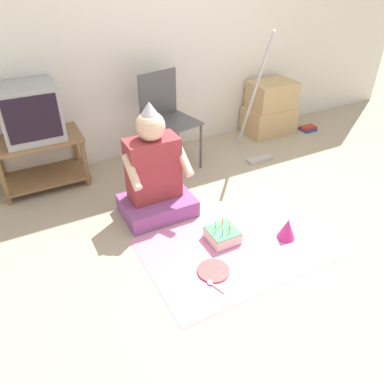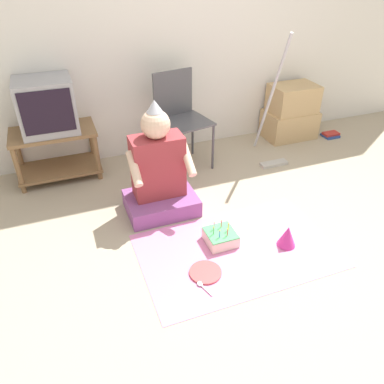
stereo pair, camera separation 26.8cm
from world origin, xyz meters
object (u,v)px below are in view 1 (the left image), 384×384
(folding_chair, at_px, (165,114))
(dust_mop, at_px, (256,123))
(person_seated, at_px, (155,177))
(paper_plate, at_px, (213,271))
(book_pile, at_px, (308,128))
(birthday_cake, at_px, (222,235))
(party_hat_blue, at_px, (287,229))
(tv, at_px, (30,112))
(cardboard_box_stack, at_px, (270,109))

(folding_chair, xyz_separation_m, dust_mop, (0.86, -0.26, -0.16))
(person_seated, relative_size, paper_plate, 4.26)
(dust_mop, bearing_deg, paper_plate, -134.18)
(book_pile, height_order, birthday_cake, birthday_cake)
(folding_chair, height_order, dust_mop, dust_mop)
(dust_mop, distance_m, party_hat_blue, 1.33)
(tv, height_order, folding_chair, tv)
(tv, bearing_deg, book_pile, -3.60)
(paper_plate, bearing_deg, dust_mop, 45.82)
(tv, xyz_separation_m, paper_plate, (0.79, -1.65, -0.68))
(dust_mop, bearing_deg, party_hat_blue, -114.69)
(party_hat_blue, relative_size, paper_plate, 0.76)
(cardboard_box_stack, bearing_deg, party_hat_blue, -123.08)
(birthday_cake, height_order, paper_plate, birthday_cake)
(cardboard_box_stack, relative_size, party_hat_blue, 3.60)
(book_pile, relative_size, paper_plate, 0.83)
(person_seated, distance_m, paper_plate, 0.87)
(cardboard_box_stack, relative_size, person_seated, 0.64)
(folding_chair, relative_size, birthday_cake, 4.21)
(dust_mop, distance_m, paper_plate, 1.76)
(party_hat_blue, xyz_separation_m, paper_plate, (-0.66, -0.05, -0.08))
(tv, distance_m, birthday_cake, 1.85)
(tv, bearing_deg, dust_mop, -11.92)
(tv, relative_size, birthday_cake, 2.18)
(tv, relative_size, book_pile, 2.57)
(tv, height_order, dust_mop, dust_mop)
(birthday_cake, bearing_deg, party_hat_blue, -24.30)
(book_pile, relative_size, birthday_cake, 0.85)
(person_seated, xyz_separation_m, paper_plate, (0.07, -0.81, -0.31))
(party_hat_blue, bearing_deg, dust_mop, 65.31)
(book_pile, relative_size, person_seated, 0.19)
(person_seated, bearing_deg, cardboard_box_stack, 25.39)
(folding_chair, xyz_separation_m, birthday_cake, (-0.12, -1.25, -0.47))
(dust_mop, height_order, birthday_cake, dust_mop)
(book_pile, bearing_deg, cardboard_box_stack, 158.35)
(dust_mop, xyz_separation_m, birthday_cake, (-0.98, -0.99, -0.31))
(birthday_cake, xyz_separation_m, party_hat_blue, (0.44, -0.20, 0.04))
(dust_mop, height_order, paper_plate, dust_mop)
(party_hat_blue, bearing_deg, paper_plate, -175.58)
(cardboard_box_stack, bearing_deg, birthday_cake, -136.48)
(folding_chair, relative_size, party_hat_blue, 5.44)
(dust_mop, height_order, book_pile, dust_mop)
(cardboard_box_stack, distance_m, birthday_cake, 2.05)
(folding_chair, bearing_deg, book_pile, -0.92)
(dust_mop, bearing_deg, person_seated, -161.60)
(book_pile, xyz_separation_m, party_hat_blue, (-1.50, -1.42, 0.07))
(tv, distance_m, book_pile, 3.02)
(folding_chair, relative_size, person_seated, 0.96)
(tv, bearing_deg, cardboard_box_stack, -0.10)
(tv, height_order, birthday_cake, tv)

